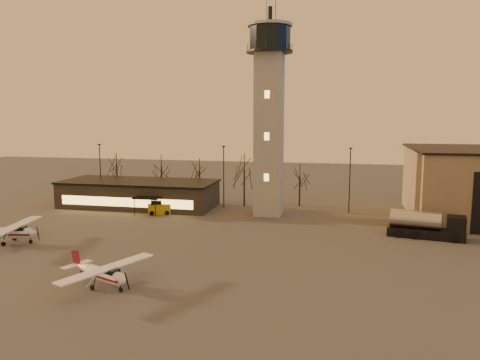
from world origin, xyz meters
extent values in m
plane|color=#403E3B|center=(0.00, 0.00, 0.00)|extent=(220.00, 220.00, 0.00)
cube|color=gray|center=(0.00, 30.00, 12.00)|extent=(4.00, 4.00, 24.00)
cylinder|color=black|center=(0.00, 30.00, 24.15)|extent=(6.80, 6.80, 0.30)
cylinder|color=black|center=(0.00, 30.00, 26.00)|extent=(6.00, 6.00, 3.40)
cylinder|color=gray|center=(0.00, 30.00, 27.90)|extent=(6.60, 6.60, 0.40)
cylinder|color=black|center=(0.00, 30.00, 29.30)|extent=(0.70, 0.70, 2.40)
cube|color=black|center=(-22.00, 32.00, 2.00)|extent=(25.00, 10.00, 4.00)
cube|color=black|center=(-22.00, 32.00, 4.15)|extent=(25.40, 10.40, 0.30)
cube|color=#F0BD54|center=(-22.00, 26.98, 1.60)|extent=(22.00, 0.08, 1.40)
cube|color=black|center=(-18.00, 26.00, 2.60)|extent=(4.00, 2.00, 0.20)
cylinder|color=black|center=(-30.00, 34.00, 5.00)|extent=(0.16, 0.16, 10.00)
cube|color=black|center=(-30.00, 34.00, 10.05)|extent=(0.50, 0.25, 0.18)
cylinder|color=black|center=(-8.00, 34.00, 5.00)|extent=(0.16, 0.16, 10.00)
cube|color=black|center=(-8.00, 34.00, 10.05)|extent=(0.50, 0.25, 0.18)
cylinder|color=black|center=(12.00, 34.00, 5.00)|extent=(0.16, 0.16, 10.00)
cube|color=black|center=(12.00, 34.00, 10.05)|extent=(0.50, 0.25, 0.18)
cylinder|color=black|center=(-30.00, 40.00, 2.87)|extent=(0.28, 0.28, 5.74)
cylinder|color=black|center=(-14.00, 40.00, 2.62)|extent=(0.28, 0.28, 5.25)
cylinder|color=black|center=(-5.00, 36.00, 3.08)|extent=(0.28, 0.28, 6.16)
cylinder|color=black|center=(4.00, 38.00, 2.48)|extent=(0.28, 0.28, 4.97)
cylinder|color=black|center=(-22.00, 42.00, 2.80)|extent=(0.28, 0.28, 5.60)
cylinder|color=white|center=(-9.38, -3.04, 1.13)|extent=(4.28, 2.67, 1.17)
cone|color=white|center=(-7.12, -3.97, 1.13)|extent=(1.18, 1.34, 1.12)
cone|color=white|center=(-12.21, -1.87, 1.26)|extent=(2.38, 1.74, 0.99)
cube|color=black|center=(-8.54, -3.38, 1.53)|extent=(1.61, 1.39, 0.63)
cube|color=#5D0D1A|center=(-9.54, -2.97, 1.08)|extent=(4.97, 2.98, 0.20)
cube|color=white|center=(-8.96, -3.21, 1.83)|extent=(5.04, 9.69, 0.13)
cube|color=white|center=(-12.96, -1.56, 1.35)|extent=(1.89, 3.06, 0.07)
cube|color=#5D0D1A|center=(-13.05, -1.52, 1.99)|extent=(1.18, 0.55, 1.53)
cylinder|color=silver|center=(-27.19, 7.62, 1.25)|extent=(4.75, 2.08, 1.30)
cone|color=silver|center=(-24.54, 8.09, 1.25)|extent=(1.10, 1.38, 1.24)
cube|color=black|center=(-26.21, 7.79, 1.70)|extent=(1.66, 1.30, 0.70)
cube|color=#620E11|center=(-27.39, 7.58, 1.20)|extent=(5.55, 2.26, 0.22)
cube|color=silver|center=(-26.70, 7.70, 2.03)|extent=(3.40, 11.08, 0.14)
cube|color=black|center=(21.13, 20.85, 0.58)|extent=(9.31, 4.15, 1.16)
cube|color=black|center=(24.45, 20.23, 2.01)|extent=(2.53, 2.78, 1.90)
cube|color=black|center=(25.18, 20.09, 2.33)|extent=(0.47, 2.00, 1.06)
cylinder|color=#A6A6AA|center=(19.88, 21.09, 2.22)|extent=(6.23, 3.28, 2.22)
cube|color=#C0980B|center=(-16.41, 27.00, 0.80)|extent=(3.84, 2.94, 1.59)
cube|color=black|center=(-16.84, 26.83, 1.70)|extent=(2.06, 2.06, 0.91)
camera|label=1|loc=(10.75, -39.09, 15.04)|focal=35.00mm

